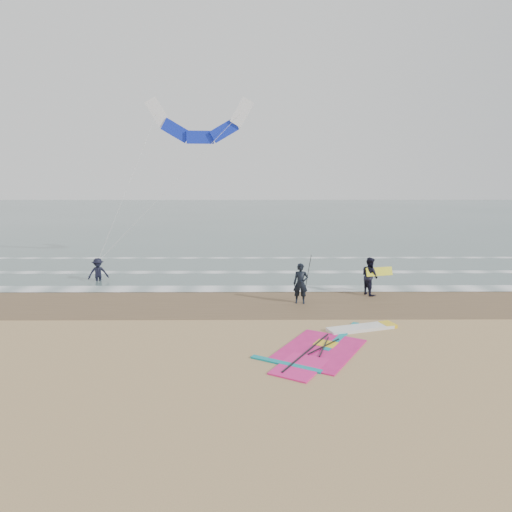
{
  "coord_description": "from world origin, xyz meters",
  "views": [
    {
      "loc": [
        -2.06,
        -13.11,
        5.42
      ],
      "look_at": [
        -1.93,
        5.0,
        2.2
      ],
      "focal_mm": 32.0,
      "sensor_mm": 36.0,
      "label": 1
    }
  ],
  "objects_px": {
    "surf_kite": "(200,125)",
    "person_wading": "(98,266)",
    "windsurf_rig": "(333,344)",
    "person_standing": "(301,284)",
    "person_walking": "(370,276)"
  },
  "relations": [
    {
      "from": "surf_kite",
      "to": "person_wading",
      "type": "bearing_deg",
      "value": -137.11
    },
    {
      "from": "person_wading",
      "to": "surf_kite",
      "type": "relative_size",
      "value": 0.18
    },
    {
      "from": "windsurf_rig",
      "to": "surf_kite",
      "type": "height_order",
      "value": "surf_kite"
    },
    {
      "from": "person_standing",
      "to": "surf_kite",
      "type": "xyz_separation_m",
      "value": [
        -5.14,
        8.7,
        7.43
      ]
    },
    {
      "from": "windsurf_rig",
      "to": "person_walking",
      "type": "distance_m",
      "value": 6.9
    },
    {
      "from": "windsurf_rig",
      "to": "person_standing",
      "type": "xyz_separation_m",
      "value": [
        -0.55,
        4.86,
        0.83
      ]
    },
    {
      "from": "person_standing",
      "to": "person_walking",
      "type": "xyz_separation_m",
      "value": [
        3.31,
        1.42,
        0.0
      ]
    },
    {
      "from": "person_standing",
      "to": "person_wading",
      "type": "bearing_deg",
      "value": 165.38
    },
    {
      "from": "windsurf_rig",
      "to": "person_walking",
      "type": "relative_size",
      "value": 3.02
    },
    {
      "from": "person_wading",
      "to": "person_walking",
      "type": "bearing_deg",
      "value": -33.66
    },
    {
      "from": "person_walking",
      "to": "surf_kite",
      "type": "height_order",
      "value": "surf_kite"
    },
    {
      "from": "person_wading",
      "to": "surf_kite",
      "type": "bearing_deg",
      "value": 20.91
    },
    {
      "from": "person_walking",
      "to": "person_standing",
      "type": "bearing_deg",
      "value": 90.98
    },
    {
      "from": "windsurf_rig",
      "to": "person_walking",
      "type": "xyz_separation_m",
      "value": [
        2.76,
        6.27,
        0.84
      ]
    },
    {
      "from": "person_standing",
      "to": "person_walking",
      "type": "distance_m",
      "value": 3.6
    }
  ]
}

